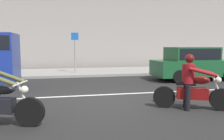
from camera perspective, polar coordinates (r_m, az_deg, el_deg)
The scene contains 6 objects.
ground_plane at distance 7.52m, azimuth -2.29°, elevation -7.63°, with size 80.00×80.00×0.00m, color black.
sidewalk_slab at distance 15.35m, azimuth -7.55°, elevation -0.50°, with size 40.00×4.40×0.14m, color gray.
lane_marking_stripe at distance 8.30m, azimuth -9.90°, elevation -6.41°, with size 18.00×0.14×0.01m, color silver.
motorcycle_with_rider_crimson at distance 6.80m, azimuth 19.23°, elevation -3.94°, with size 2.00×1.08×1.55m.
parked_sedan_forest_green at distance 12.76m, azimuth 19.59°, elevation 1.59°, with size 4.39×1.82×1.72m.
street_sign_post at distance 14.25m, azimuth -9.19°, elevation 5.35°, with size 0.44×0.08×2.48m.
Camera 1 is at (-1.28, -7.21, 1.75)m, focal length 36.83 mm.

